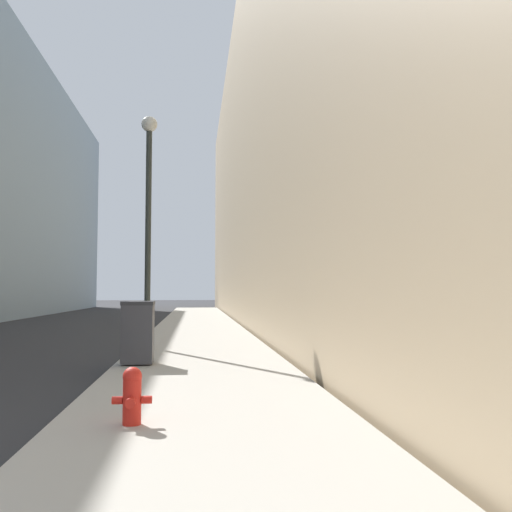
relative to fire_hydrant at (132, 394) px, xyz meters
The scene contains 5 objects.
sidewalk_right 16.13m from the fire_hydrant, 86.86° to the left, with size 3.68×60.00×0.14m.
building_right_stone 26.96m from the fire_hydrant, 69.89° to the left, with size 12.00×60.00×17.42m.
fire_hydrant is the anchor object (origin of this frame).
trash_bin 5.47m from the fire_hydrant, 94.98° to the left, with size 0.66×0.65×1.31m.
lamppost 9.63m from the fire_hydrant, 93.67° to the left, with size 0.44×0.44×6.35m.
Camera 1 is at (5.69, -4.83, 1.66)m, focal length 40.00 mm.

